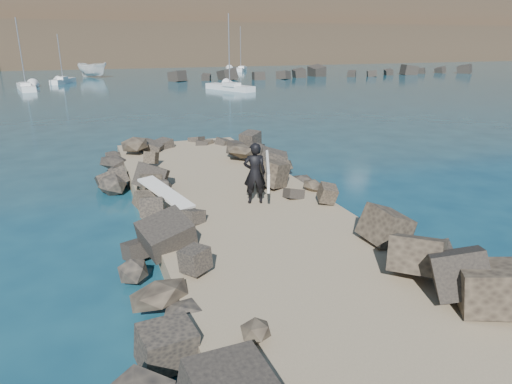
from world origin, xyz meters
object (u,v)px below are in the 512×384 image
boat_imported (93,70)px  sailboat_f (237,63)px  surfboard_resting (166,196)px  surfer_with_board (257,173)px

boat_imported → sailboat_f: (34.39, 29.77, -0.86)m
surfboard_resting → sailboat_f: size_ratio=0.33×
boat_imported → sailboat_f: sailboat_f is taller
boat_imported → sailboat_f: bearing=3.6°
boat_imported → sailboat_f: size_ratio=0.90×
surfboard_resting → sailboat_f: (34.44, 96.59, -0.69)m
surfboard_resting → boat_imported: boat_imported is taller
surfer_with_board → surfboard_resting: bearing=172.5°
boat_imported → surfer_with_board: size_ratio=2.65×
surfer_with_board → sailboat_f: 101.98m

